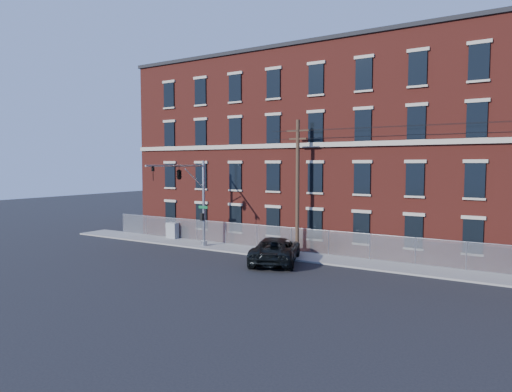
{
  "coord_description": "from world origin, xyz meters",
  "views": [
    {
      "loc": [
        16.66,
        -24.59,
        6.79
      ],
      "look_at": [
        -0.67,
        4.0,
        4.46
      ],
      "focal_mm": 31.4,
      "sensor_mm": 36.0,
      "label": 1
    }
  ],
  "objects_px": {
    "traffic_signal_mast": "(185,183)",
    "pickup_truck": "(276,250)",
    "utility_cabinet": "(172,230)",
    "utility_pole_near": "(298,184)"
  },
  "relations": [
    {
      "from": "traffic_signal_mast",
      "to": "pickup_truck",
      "type": "distance_m",
      "value": 9.08
    },
    {
      "from": "traffic_signal_mast",
      "to": "pickup_truck",
      "type": "xyz_separation_m",
      "value": [
        7.89,
        0.23,
        -4.5
      ]
    },
    {
      "from": "traffic_signal_mast",
      "to": "pickup_truck",
      "type": "relative_size",
      "value": 1.09
    },
    {
      "from": "utility_pole_near",
      "to": "utility_cabinet",
      "type": "xyz_separation_m",
      "value": [
        -12.79,
        0.4,
        -4.51
      ]
    },
    {
      "from": "utility_cabinet",
      "to": "pickup_truck",
      "type": "bearing_deg",
      "value": -12.68
    },
    {
      "from": "utility_pole_near",
      "to": "pickup_truck",
      "type": "distance_m",
      "value": 5.47
    },
    {
      "from": "traffic_signal_mast",
      "to": "utility_pole_near",
      "type": "distance_m",
      "value": 8.7
    },
    {
      "from": "traffic_signal_mast",
      "to": "utility_pole_near",
      "type": "xyz_separation_m",
      "value": [
        8.0,
        3.42,
        -0.05
      ]
    },
    {
      "from": "utility_pole_near",
      "to": "pickup_truck",
      "type": "xyz_separation_m",
      "value": [
        -0.11,
        -3.19,
        -4.45
      ]
    },
    {
      "from": "utility_pole_near",
      "to": "utility_cabinet",
      "type": "distance_m",
      "value": 13.57
    }
  ]
}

